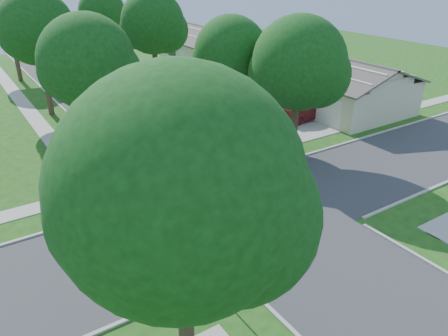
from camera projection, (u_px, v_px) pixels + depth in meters
ground at (252, 210)px, 21.86m from camera, size 100.00×100.00×0.00m
road_ns at (252, 210)px, 21.86m from camera, size 7.00×100.00×0.02m
sidewalk_ne at (149, 82)px, 44.50m from camera, size 1.20×40.00×0.04m
sidewalk_nw at (22, 102)px, 38.49m from camera, size 1.20×40.00×0.04m
driveway at (282, 135)px, 31.10m from camera, size 8.80×3.60×0.05m
stop_sign_sw at (226, 257)px, 15.12m from camera, size 1.05×0.80×2.98m
stop_sign_ne at (269, 127)px, 26.85m from camera, size 1.05×0.80×2.98m
tree_e_near at (231, 56)px, 28.57m from camera, size 4.97×4.80×8.28m
tree_e_mid at (153, 25)px, 37.37m from camera, size 5.59×5.40×9.21m
tree_e_far at (103, 14)px, 47.31m from camera, size 5.17×5.00×8.72m
tree_w_near at (89, 66)px, 23.73m from camera, size 5.38×5.20×8.97m
tree_w_mid at (38, 31)px, 32.64m from camera, size 5.80×5.60×9.56m
tree_w_far at (10, 25)px, 42.88m from camera, size 4.76×4.60×8.04m
tree_sw_corner at (182, 200)px, 10.21m from camera, size 6.21×6.00×9.55m
tree_ne_corner at (299, 67)px, 25.76m from camera, size 5.80×5.60×8.66m
house_ne_near at (327, 86)px, 37.39m from camera, size 8.42×13.60×4.23m
house_ne_far at (215, 53)px, 50.99m from camera, size 8.42×13.60×4.23m
car_driveway at (305, 112)px, 33.80m from camera, size 4.27×1.71×1.38m
car_curb_east at (105, 71)px, 46.25m from camera, size 1.97×4.24×1.41m
car_curb_west at (27, 53)px, 55.34m from camera, size 2.24×4.45×1.24m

